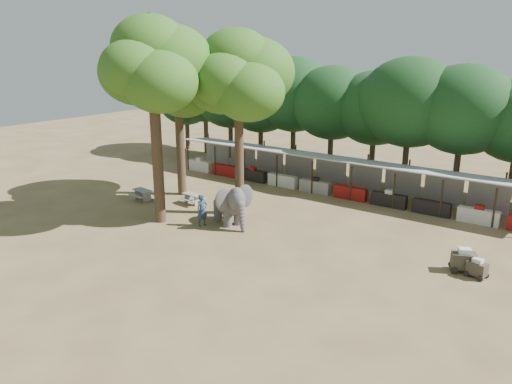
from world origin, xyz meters
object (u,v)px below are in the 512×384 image
Objects in this scene: picnic_table_near at (143,193)px; cart_front at (477,268)px; yard_tree_center at (153,66)px; handler at (202,210)px; picnic_table_far at (193,197)px; yard_tree_left at (178,78)px; yard_tree_back at (239,76)px; cart_back at (464,260)px; elephant at (231,204)px.

picnic_table_near is 21.66m from cart_front.
handler is at bearing 14.43° from yard_tree_center.
yard_tree_center reaches higher than cart_front.
yard_tree_left is at bearing 152.96° from picnic_table_far.
cart_front is (21.64, 0.81, -0.03)m from picnic_table_near.
handler is 6.93m from picnic_table_near.
yard_tree_left reaches higher than picnic_table_near.
yard_tree_back is at bearing 53.14° from yard_tree_center.
yard_tree_back reaches higher than picnic_table_near.
yard_tree_back is 8.87m from picnic_table_far.
picnic_table_near is (-1.04, -2.88, -7.71)m from yard_tree_left.
cart_back reaches higher than cart_front.
yard_tree_center is 5.04m from yard_tree_back.
elephant is at bearing -66.12° from yard_tree_back.
cart_front is (18.23, -0.57, -0.01)m from picnic_table_far.
cart_back is (-0.66, 0.26, 0.12)m from cart_front.
cart_back is (13.94, -0.81, -7.96)m from yard_tree_back.
picnic_table_far is (-4.55, 1.60, -0.78)m from elephant.
cart_front is at bearing 28.38° from elephant.
cart_front reaches higher than picnic_table_far.
elephant is at bearing -26.16° from handler.
elephant reaches higher than picnic_table_far.
yard_tree_left reaches higher than cart_front.
picnic_table_far is 18.24m from cart_front.
handler is at bearing 166.14° from cart_back.
yard_tree_center is 6.26× the size of handler.
yard_tree_back reaches higher than picnic_table_far.
cart_back is at bearing 10.17° from picnic_table_near.
cart_back is (13.01, 1.29, -0.66)m from elephant.
yard_tree_center is at bearing 123.10° from handler.
yard_tree_center reaches higher than elephant.
picnic_table_far is (2.37, -1.49, -7.74)m from yard_tree_left.
yard_tree_left is 10.29m from elephant.
yard_tree_center is at bearing -126.86° from yard_tree_back.
handler is 4.40m from picnic_table_far.
elephant is 2.34× the size of cart_back.
cart_front is (13.68, 1.03, -0.79)m from elephant.
handler is at bearing -110.76° from elephant.
yard_tree_back is at bearing 13.95° from handler.
cart_front is (20.60, -2.06, -7.74)m from yard_tree_left.
yard_tree_left is 10.18m from handler.
cart_front is at bearing -4.16° from yard_tree_back.
cart_back is at bearing -5.18° from yard_tree_left.
handler is 14.44m from cart_back.
yard_tree_back reaches higher than cart_front.
picnic_table_near is at bearing -165.06° from yard_tree_back.
cart_back is (17.57, -0.32, 0.12)m from picnic_table_far.
elephant is (0.93, -2.09, -7.30)m from yard_tree_back.
picnic_table_near is 21.00m from cart_back.
picnic_table_far is (-0.63, 3.51, -8.74)m from yard_tree_center.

